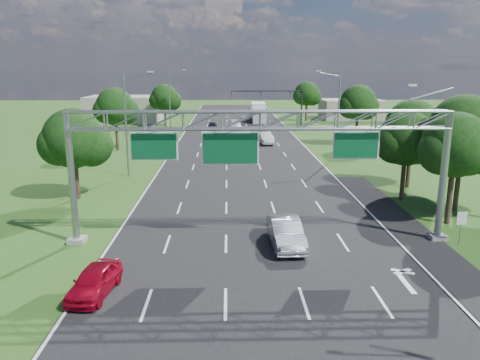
{
  "coord_description": "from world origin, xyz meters",
  "views": [
    {
      "loc": [
        -1.64,
        -15.41,
        10.53
      ],
      "look_at": [
        -0.9,
        13.22,
        3.6
      ],
      "focal_mm": 35.0,
      "sensor_mm": 36.0,
      "label": 1
    }
  ],
  "objects_px": {
    "sign_gantry": "(261,131)",
    "red_coupe": "(95,281)",
    "silver_sedan": "(286,232)",
    "traffic_signal": "(281,99)",
    "box_truck": "(258,112)",
    "regulatory_sign": "(462,221)"
  },
  "relations": [
    {
      "from": "sign_gantry",
      "to": "traffic_signal",
      "type": "bearing_deg",
      "value": 82.32
    },
    {
      "from": "silver_sedan",
      "to": "box_truck",
      "type": "relative_size",
      "value": 0.53
    },
    {
      "from": "regulatory_sign",
      "to": "sign_gantry",
      "type": "bearing_deg",
      "value": 175.17
    },
    {
      "from": "sign_gantry",
      "to": "traffic_signal",
      "type": "xyz_separation_m",
      "value": [
        7.15,
        53.0,
        -1.72
      ]
    },
    {
      "from": "traffic_signal",
      "to": "box_truck",
      "type": "height_order",
      "value": "traffic_signal"
    },
    {
      "from": "sign_gantry",
      "to": "red_coupe",
      "type": "distance_m",
      "value": 12.45
    },
    {
      "from": "traffic_signal",
      "to": "red_coupe",
      "type": "xyz_separation_m",
      "value": [
        -15.48,
        -59.86,
        -4.48
      ]
    },
    {
      "from": "silver_sedan",
      "to": "traffic_signal",
      "type": "bearing_deg",
      "value": 80.95
    },
    {
      "from": "sign_gantry",
      "to": "traffic_signal",
      "type": "relative_size",
      "value": 1.92
    },
    {
      "from": "sign_gantry",
      "to": "silver_sedan",
      "type": "xyz_separation_m",
      "value": [
        1.47,
        -0.85,
        -6.05
      ]
    },
    {
      "from": "sign_gantry",
      "to": "box_truck",
      "type": "height_order",
      "value": "sign_gantry"
    },
    {
      "from": "sign_gantry",
      "to": "regulatory_sign",
      "type": "bearing_deg",
      "value": -4.83
    },
    {
      "from": "sign_gantry",
      "to": "regulatory_sign",
      "type": "distance_m",
      "value": 13.25
    },
    {
      "from": "regulatory_sign",
      "to": "traffic_signal",
      "type": "height_order",
      "value": "traffic_signal"
    },
    {
      "from": "red_coupe",
      "to": "silver_sedan",
      "type": "xyz_separation_m",
      "value": [
        9.8,
        6.0,
        0.15
      ]
    },
    {
      "from": "regulatory_sign",
      "to": "red_coupe",
      "type": "distance_m",
      "value": 21.23
    },
    {
      "from": "traffic_signal",
      "to": "box_truck",
      "type": "distance_m",
      "value": 14.02
    },
    {
      "from": "regulatory_sign",
      "to": "traffic_signal",
      "type": "xyz_separation_m",
      "value": [
        -4.92,
        54.02,
        3.66
      ]
    },
    {
      "from": "traffic_signal",
      "to": "sign_gantry",
      "type": "bearing_deg",
      "value": -97.68
    },
    {
      "from": "traffic_signal",
      "to": "silver_sedan",
      "type": "height_order",
      "value": "traffic_signal"
    },
    {
      "from": "sign_gantry",
      "to": "regulatory_sign",
      "type": "relative_size",
      "value": 11.19
    },
    {
      "from": "red_coupe",
      "to": "traffic_signal",
      "type": "bearing_deg",
      "value": 82.97
    }
  ]
}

